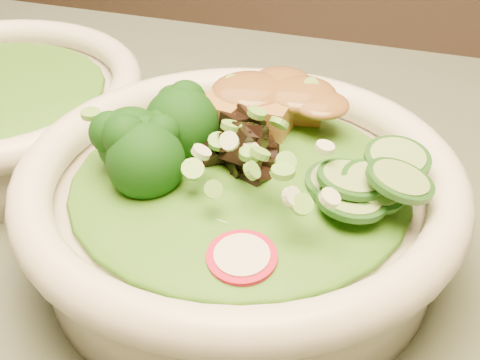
% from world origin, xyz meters
% --- Properties ---
extents(salad_bowl, '(0.28, 0.28, 0.08)m').
position_xyz_m(salad_bowl, '(-0.04, 0.03, 0.79)').
color(salad_bowl, silver).
rests_on(salad_bowl, dining_table).
extents(lettuce_bed, '(0.21, 0.21, 0.02)m').
position_xyz_m(lettuce_bed, '(-0.04, 0.03, 0.81)').
color(lettuce_bed, '#256A16').
rests_on(lettuce_bed, salad_bowl).
extents(broccoli_florets, '(0.09, 0.08, 0.05)m').
position_xyz_m(broccoli_florets, '(-0.11, 0.02, 0.83)').
color(broccoli_florets, black).
rests_on(broccoli_florets, salad_bowl).
extents(radish_slices, '(0.12, 0.05, 0.02)m').
position_xyz_m(radish_slices, '(-0.04, -0.04, 0.82)').
color(radish_slices, '#B30D2C').
rests_on(radish_slices, salad_bowl).
extents(cucumber_slices, '(0.07, 0.07, 0.04)m').
position_xyz_m(cucumber_slices, '(0.03, 0.03, 0.82)').
color(cucumber_slices, '#8ABF6A').
rests_on(cucumber_slices, salad_bowl).
extents(mushroom_heap, '(0.07, 0.07, 0.04)m').
position_xyz_m(mushroom_heap, '(-0.04, 0.04, 0.83)').
color(mushroom_heap, black).
rests_on(mushroom_heap, salad_bowl).
extents(tofu_cubes, '(0.10, 0.07, 0.04)m').
position_xyz_m(tofu_cubes, '(-0.04, 0.09, 0.82)').
color(tofu_cubes, olive).
rests_on(tofu_cubes, salad_bowl).
extents(peanut_sauce, '(0.07, 0.06, 0.02)m').
position_xyz_m(peanut_sauce, '(-0.04, 0.09, 0.84)').
color(peanut_sauce, brown).
rests_on(peanut_sauce, tofu_cubes).
extents(scallion_garnish, '(0.20, 0.20, 0.02)m').
position_xyz_m(scallion_garnish, '(-0.04, 0.03, 0.84)').
color(scallion_garnish, '#64AA3C').
rests_on(scallion_garnish, salad_bowl).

